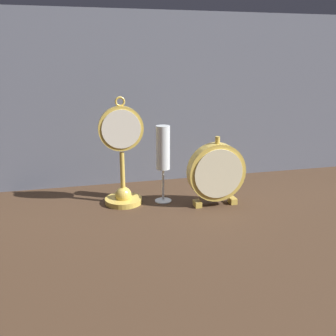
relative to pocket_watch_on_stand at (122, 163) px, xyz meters
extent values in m
plane|color=#422D1E|center=(0.13, -0.12, -0.13)|extent=(4.00, 4.00, 0.00)
cube|color=slate|center=(0.13, 0.20, 0.16)|extent=(1.72, 0.01, 0.58)
cylinder|color=gold|center=(0.00, 0.00, -0.12)|extent=(0.11, 0.11, 0.02)
sphere|color=gold|center=(0.00, 0.00, -0.10)|extent=(0.05, 0.05, 0.05)
cylinder|color=gold|center=(0.00, 0.00, -0.04)|extent=(0.01, 0.01, 0.15)
cylinder|color=gold|center=(0.00, 0.00, 0.11)|extent=(0.13, 0.02, 0.13)
cylinder|color=silver|center=(0.00, -0.01, 0.11)|extent=(0.11, 0.00, 0.11)
torus|color=gold|center=(0.00, 0.00, 0.18)|extent=(0.03, 0.01, 0.03)
cube|color=gold|center=(0.21, -0.08, -0.12)|extent=(0.02, 0.03, 0.02)
cube|color=gold|center=(0.33, -0.08, -0.12)|extent=(0.02, 0.03, 0.02)
cylinder|color=gold|center=(0.27, -0.08, -0.02)|extent=(0.18, 0.04, 0.18)
cylinder|color=beige|center=(0.27, -0.10, -0.02)|extent=(0.15, 0.00, 0.15)
cylinder|color=gold|center=(0.27, -0.08, 0.07)|extent=(0.01, 0.01, 0.02)
cylinder|color=silver|center=(0.12, -0.01, -0.13)|extent=(0.05, 0.05, 0.01)
cylinder|color=silver|center=(0.12, -0.01, -0.07)|extent=(0.01, 0.01, 0.10)
cylinder|color=white|center=(0.12, -0.01, 0.04)|extent=(0.04, 0.04, 0.13)
cylinder|color=beige|center=(0.12, -0.01, 0.02)|extent=(0.04, 0.04, 0.09)
camera|label=1|loc=(-0.12, -1.08, 0.30)|focal=40.00mm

